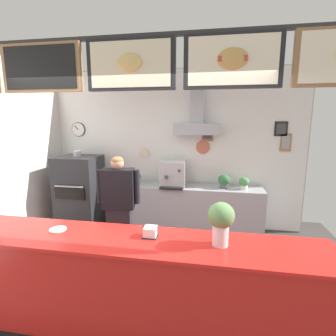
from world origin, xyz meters
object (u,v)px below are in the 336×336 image
at_px(shop_worker, 119,209).
at_px(potted_basil, 136,177).
at_px(espresso_machine, 173,173).
at_px(potted_rosemary, 224,181).
at_px(basil_vase, 221,221).
at_px(napkin_holder, 151,232).
at_px(condiment_plate, 58,229).
at_px(pizza_oven, 80,194).
at_px(potted_sage, 244,183).

relative_size(shop_worker, potted_basil, 6.89).
relative_size(espresso_machine, potted_rosemary, 2.02).
bearing_deg(shop_worker, basil_vase, 131.66).
bearing_deg(basil_vase, napkin_holder, 174.87).
xyz_separation_m(espresso_machine, potted_basil, (-0.72, 0.01, -0.10)).
distance_m(potted_rosemary, condiment_plate, 2.91).
distance_m(pizza_oven, shop_worker, 1.51).
height_order(pizza_oven, condiment_plate, pizza_oven).
xyz_separation_m(pizza_oven, potted_basil, (1.01, 0.27, 0.31)).
height_order(shop_worker, potted_sage, shop_worker).
xyz_separation_m(potted_basil, potted_rosemary, (1.63, -0.02, 0.00)).
xyz_separation_m(potted_basil, condiment_plate, (-0.09, -2.37, -0.01)).
relative_size(potted_rosemary, basil_vase, 0.63).
bearing_deg(potted_sage, potted_rosemary, 179.06).
height_order(shop_worker, potted_basil, shop_worker).
bearing_deg(pizza_oven, potted_basil, 15.20).
bearing_deg(potted_basil, shop_worker, -84.06).
bearing_deg(condiment_plate, espresso_machine, 71.14).
bearing_deg(potted_rosemary, potted_sage, -0.94).
relative_size(espresso_machine, condiment_plate, 3.03).
bearing_deg(pizza_oven, shop_worker, -40.93).
relative_size(napkin_holder, condiment_plate, 0.89).
bearing_deg(basil_vase, potted_sage, 79.14).
xyz_separation_m(espresso_machine, potted_rosemary, (0.91, -0.01, -0.10)).
xyz_separation_m(potted_sage, basil_vase, (-0.46, -2.39, 0.22)).
relative_size(pizza_oven, potted_sage, 7.08).
height_order(espresso_machine, potted_basil, espresso_machine).
height_order(espresso_machine, napkin_holder, espresso_machine).
height_order(espresso_machine, potted_rosemary, espresso_machine).
height_order(potted_rosemary, napkin_holder, potted_rosemary).
height_order(pizza_oven, basil_vase, pizza_oven).
bearing_deg(potted_basil, espresso_machine, -1.12).
distance_m(potted_rosemary, napkin_holder, 2.46).
bearing_deg(napkin_holder, basil_vase, -5.13).
height_order(potted_basil, napkin_holder, potted_basil).
bearing_deg(potted_sage, pizza_oven, -175.24).
bearing_deg(pizza_oven, condiment_plate, -66.43).
bearing_deg(potted_sage, shop_worker, -146.09).
relative_size(napkin_holder, basil_vase, 0.38).
bearing_deg(condiment_plate, pizza_oven, 113.57).
bearing_deg(basil_vase, espresso_machine, 108.30).
height_order(shop_worker, basil_vase, shop_worker).
bearing_deg(napkin_holder, potted_rosemary, 71.90).
height_order(napkin_holder, condiment_plate, napkin_holder).
bearing_deg(shop_worker, potted_basil, -92.50).
bearing_deg(potted_rosemary, condiment_plate, -126.07).
distance_m(potted_basil, basil_vase, 2.85).
relative_size(pizza_oven, potted_rosemary, 6.16).
xyz_separation_m(potted_sage, potted_rosemary, (-0.34, 0.01, 0.02)).
distance_m(napkin_holder, basil_vase, 0.67).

